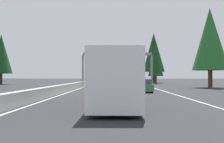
{
  "coord_description": "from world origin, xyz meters",
  "views": [
    {
      "loc": [
        -4.84,
        -5.6,
        1.81
      ],
      "look_at": [
        51.29,
        -4.79,
        2.89
      ],
      "focal_mm": 41.19,
      "sensor_mm": 36.0,
      "label": 1
    }
  ],
  "objects_px": {
    "conifer_right_mid": "(156,62)",
    "conifer_right_far": "(154,52)",
    "bus_near_center": "(115,78)",
    "sign_gantry_overhead": "(118,60)",
    "sedan_far_left": "(143,86)",
    "minivan_mid_center": "(125,79)",
    "sedan_far_right": "(115,81)",
    "conifer_left_near": "(1,54)",
    "conifer_right_near": "(210,39)"
  },
  "relations": [
    {
      "from": "bus_near_center",
      "to": "conifer_left_near",
      "type": "distance_m",
      "value": 48.6
    },
    {
      "from": "minivan_mid_center",
      "to": "conifer_right_near",
      "type": "bearing_deg",
      "value": -169.25
    },
    {
      "from": "conifer_right_near",
      "to": "sedan_far_left",
      "type": "bearing_deg",
      "value": 133.54
    },
    {
      "from": "bus_near_center",
      "to": "conifer_left_near",
      "type": "relative_size",
      "value": 1.02
    },
    {
      "from": "sedan_far_right",
      "to": "conifer_right_far",
      "type": "relative_size",
      "value": 0.3
    },
    {
      "from": "sedan_far_right",
      "to": "conifer_right_mid",
      "type": "relative_size",
      "value": 0.51
    },
    {
      "from": "minivan_mid_center",
      "to": "conifer_right_far",
      "type": "xyz_separation_m",
      "value": [
        -26.53,
        -7.44,
        7.83
      ]
    },
    {
      "from": "sedan_far_right",
      "to": "conifer_right_far",
      "type": "height_order",
      "value": "conifer_right_far"
    },
    {
      "from": "sign_gantry_overhead",
      "to": "conifer_right_far",
      "type": "xyz_separation_m",
      "value": [
        28.8,
        -10.63,
        3.94
      ]
    },
    {
      "from": "conifer_right_near",
      "to": "sedan_far_right",
      "type": "bearing_deg",
      "value": 32.94
    },
    {
      "from": "conifer_right_mid",
      "to": "conifer_left_near",
      "type": "relative_size",
      "value": 0.77
    },
    {
      "from": "minivan_mid_center",
      "to": "conifer_right_far",
      "type": "height_order",
      "value": "conifer_right_far"
    },
    {
      "from": "conifer_right_near",
      "to": "conifer_right_far",
      "type": "height_order",
      "value": "conifer_right_far"
    },
    {
      "from": "conifer_right_mid",
      "to": "conifer_left_near",
      "type": "distance_m",
      "value": 36.12
    },
    {
      "from": "conifer_right_mid",
      "to": "conifer_right_far",
      "type": "distance_m",
      "value": 12.03
    },
    {
      "from": "conifer_right_far",
      "to": "conifer_left_near",
      "type": "distance_m",
      "value": 40.8
    },
    {
      "from": "bus_near_center",
      "to": "conifer_right_mid",
      "type": "bearing_deg",
      "value": -11.86
    },
    {
      "from": "minivan_mid_center",
      "to": "conifer_right_far",
      "type": "relative_size",
      "value": 0.35
    },
    {
      "from": "sign_gantry_overhead",
      "to": "sedan_far_left",
      "type": "relative_size",
      "value": 2.88
    },
    {
      "from": "conifer_right_mid",
      "to": "conifer_right_far",
      "type": "xyz_separation_m",
      "value": [
        11.44,
        -1.25,
        3.53
      ]
    },
    {
      "from": "minivan_mid_center",
      "to": "sign_gantry_overhead",
      "type": "bearing_deg",
      "value": 176.7
    },
    {
      "from": "sedan_far_right",
      "to": "conifer_left_near",
      "type": "relative_size",
      "value": 0.39
    },
    {
      "from": "conifer_left_near",
      "to": "bus_near_center",
      "type": "bearing_deg",
      "value": -147.84
    },
    {
      "from": "sedan_far_left",
      "to": "minivan_mid_center",
      "type": "relative_size",
      "value": 0.88
    },
    {
      "from": "sign_gantry_overhead",
      "to": "conifer_right_far",
      "type": "distance_m",
      "value": 30.95
    },
    {
      "from": "minivan_mid_center",
      "to": "conifer_left_near",
      "type": "bearing_deg",
      "value": 146.24
    },
    {
      "from": "conifer_right_far",
      "to": "sedan_far_right",
      "type": "bearing_deg",
      "value": 132.05
    },
    {
      "from": "sign_gantry_overhead",
      "to": "conifer_left_near",
      "type": "xyz_separation_m",
      "value": [
        11.36,
        26.2,
        1.99
      ]
    },
    {
      "from": "sedan_far_right",
      "to": "conifer_left_near",
      "type": "xyz_separation_m",
      "value": [
        -7.3,
        25.59,
        6.15
      ]
    },
    {
      "from": "conifer_right_mid",
      "to": "conifer_left_near",
      "type": "height_order",
      "value": "conifer_left_near"
    },
    {
      "from": "sedan_far_left",
      "to": "conifer_right_far",
      "type": "xyz_separation_m",
      "value": [
        44.86,
        -7.85,
        8.1
      ]
    },
    {
      "from": "minivan_mid_center",
      "to": "conifer_left_near",
      "type": "distance_m",
      "value": 53.22
    },
    {
      "from": "bus_near_center",
      "to": "conifer_right_far",
      "type": "relative_size",
      "value": 0.8
    },
    {
      "from": "sign_gantry_overhead",
      "to": "conifer_right_near",
      "type": "height_order",
      "value": "conifer_right_near"
    },
    {
      "from": "minivan_mid_center",
      "to": "conifer_right_mid",
      "type": "bearing_deg",
      "value": -170.74
    },
    {
      "from": "sign_gantry_overhead",
      "to": "conifer_left_near",
      "type": "height_order",
      "value": "conifer_left_near"
    },
    {
      "from": "sedan_far_left",
      "to": "conifer_right_mid",
      "type": "distance_m",
      "value": 34.38
    },
    {
      "from": "bus_near_center",
      "to": "sedan_far_right",
      "type": "relative_size",
      "value": 2.61
    },
    {
      "from": "sign_gantry_overhead",
      "to": "minivan_mid_center",
      "type": "distance_m",
      "value": 55.57
    },
    {
      "from": "sedan_far_left",
      "to": "conifer_left_near",
      "type": "xyz_separation_m",
      "value": [
        27.42,
        28.98,
        6.15
      ]
    },
    {
      "from": "minivan_mid_center",
      "to": "conifer_right_near",
      "type": "xyz_separation_m",
      "value": [
        -60.16,
        -11.42,
        6.82
      ]
    },
    {
      "from": "minivan_mid_center",
      "to": "conifer_left_near",
      "type": "height_order",
      "value": "conifer_left_near"
    },
    {
      "from": "sedan_far_left",
      "to": "sedan_far_right",
      "type": "height_order",
      "value": "same"
    },
    {
      "from": "bus_near_center",
      "to": "conifer_right_far",
      "type": "bearing_deg",
      "value": -10.77
    },
    {
      "from": "sedan_far_left",
      "to": "conifer_left_near",
      "type": "height_order",
      "value": "conifer_left_near"
    },
    {
      "from": "minivan_mid_center",
      "to": "conifer_right_near",
      "type": "distance_m",
      "value": 61.61
    },
    {
      "from": "bus_near_center",
      "to": "sedan_far_left",
      "type": "distance_m",
      "value": 13.92
    },
    {
      "from": "conifer_right_near",
      "to": "conifer_right_far",
      "type": "xyz_separation_m",
      "value": [
        33.62,
        3.98,
        1.01
      ]
    },
    {
      "from": "conifer_right_near",
      "to": "sign_gantry_overhead",
      "type": "bearing_deg",
      "value": 71.74
    },
    {
      "from": "sign_gantry_overhead",
      "to": "bus_near_center",
      "type": "bearing_deg",
      "value": 179.08
    }
  ]
}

